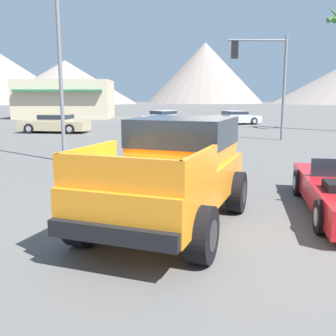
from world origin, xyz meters
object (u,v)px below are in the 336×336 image
Objects in this scene: orange_pickup_truck at (175,165)px; parked_car_silver at (235,117)px; street_lamp_post at (58,23)px; traffic_light_main at (263,68)px; parked_car_tan at (55,123)px; parked_car_white at (163,117)px.

orange_pickup_truck reaches higher than parked_car_silver.
street_lamp_post reaches higher than parked_car_silver.
traffic_light_main reaches higher than orange_pickup_truck.
parked_car_tan is 13.08m from street_lamp_post.
parked_car_white is (0.06, 27.10, -0.50)m from orange_pickup_truck.
street_lamp_post is at bearing 37.22° from traffic_light_main.
traffic_light_main is at bearing -102.19° from parked_car_tan.
parked_car_silver is at bearing -94.77° from traffic_light_main.
traffic_light_main is at bearing -22.33° from parked_car_silver.
parked_car_white is 6.33m from parked_car_silver.
orange_pickup_truck is 1.08× the size of parked_car_tan.
parked_car_white is 14.25m from traffic_light_main.
parked_car_tan is at bearing 105.88° from street_lamp_post.
street_lamp_post reaches higher than parked_car_white.
parked_car_tan is (-7.29, -7.94, 0.02)m from parked_car_white.
parked_car_silver is (6.37, 26.67, -0.52)m from orange_pickup_truck.
parked_car_tan is at bearing 98.71° from parked_car_white.
traffic_light_main is (5.33, 14.27, 2.77)m from orange_pickup_truck.
orange_pickup_truck is at bearing -150.25° from parked_car_tan.
parked_car_tan is 0.84× the size of traffic_light_main.
parked_car_white is 20.66m from street_lamp_post.
parked_car_silver is 12.87m from traffic_light_main.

